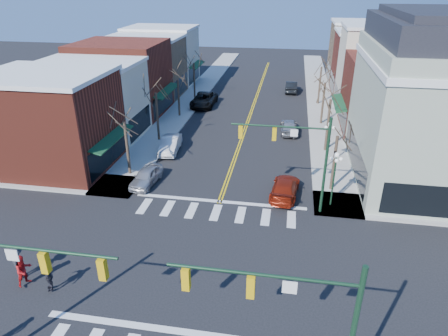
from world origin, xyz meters
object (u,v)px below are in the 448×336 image
at_px(car_right_mid, 289,126).
at_px(pedestrian_dark_b, 18,262).
at_px(lamppost_midblock, 329,137).
at_px(car_left_far, 204,100).
at_px(pedestrian_dark_a, 49,276).
at_px(car_left_mid, 170,144).
at_px(pedestrian_red_b, 24,270).
at_px(lamppost_corner, 335,170).
at_px(victorian_corner, 445,102).
at_px(car_right_far, 292,87).
at_px(car_right_near, 285,188).
at_px(car_left_near, 146,176).

bearing_deg(car_right_mid, pedestrian_dark_b, 57.58).
relative_size(lamppost_midblock, car_left_far, 0.72).
relative_size(lamppost_midblock, pedestrian_dark_a, 2.54).
relative_size(car_left_mid, pedestrian_red_b, 2.45).
xyz_separation_m(lamppost_corner, car_right_mid, (-3.40, 15.09, -2.20)).
height_order(victorian_corner, car_right_mid, victorian_corner).
distance_m(car_right_mid, car_right_far, 17.24).
bearing_deg(car_right_far, lamppost_midblock, 98.51).
bearing_deg(car_right_near, pedestrian_dark_b, 45.54).
height_order(car_left_mid, pedestrian_red_b, pedestrian_red_b).
bearing_deg(car_left_far, car_left_near, -89.75).
relative_size(car_left_near, pedestrian_red_b, 2.19).
bearing_deg(car_right_mid, car_left_mid, 29.14).
height_order(car_left_far, car_right_near, car_left_far).
bearing_deg(car_left_near, lamppost_midblock, 25.80).
relative_size(victorian_corner, lamppost_midblock, 3.29).
bearing_deg(lamppost_corner, lamppost_midblock, 90.00).
bearing_deg(car_right_far, lamppost_corner, 97.01).
bearing_deg(pedestrian_dark_b, car_right_far, -58.03).
xyz_separation_m(pedestrian_red_b, pedestrian_dark_a, (1.54, -0.15, -0.07)).
bearing_deg(pedestrian_dark_a, lamppost_corner, 96.16).
bearing_deg(pedestrian_red_b, pedestrian_dark_a, -71.24).
bearing_deg(car_left_far, victorian_corner, -36.81).
distance_m(victorian_corner, lamppost_corner, 10.89).
bearing_deg(car_right_far, pedestrian_red_b, 73.70).
bearing_deg(pedestrian_dark_b, car_right_mid, -68.56).
xyz_separation_m(car_right_mid, pedestrian_dark_b, (-14.34, -26.00, 0.35)).
relative_size(lamppost_midblock, car_left_mid, 0.96).
bearing_deg(victorian_corner, car_left_mid, 175.25).
bearing_deg(pedestrian_red_b, car_right_mid, -2.82).
height_order(car_left_near, car_right_mid, car_right_mid).
relative_size(victorian_corner, car_right_far, 3.02).
relative_size(car_left_mid, car_right_mid, 1.01).
distance_m(lamppost_midblock, pedestrian_dark_a, 23.90).
xyz_separation_m(car_right_near, pedestrian_dark_b, (-14.34, -11.94, 0.42)).
height_order(car_left_near, car_right_near, car_right_near).
relative_size(victorian_corner, car_left_mid, 3.14).
distance_m(lamppost_corner, car_left_far, 27.58).
distance_m(lamppost_corner, lamppost_midblock, 6.50).
bearing_deg(car_right_near, car_right_mid, -84.24).
bearing_deg(car_left_far, lamppost_midblock, -48.75).
height_order(car_right_far, pedestrian_dark_a, pedestrian_dark_a).
height_order(car_left_near, car_left_mid, car_left_mid).
xyz_separation_m(victorian_corner, pedestrian_dark_a, (-23.80, -17.59, -5.66)).
relative_size(car_left_far, car_right_far, 1.28).
height_order(car_left_mid, car_left_far, car_left_far).
distance_m(lamppost_corner, car_right_near, 4.21).
distance_m(car_right_far, pedestrian_red_b, 45.83).
distance_m(lamppost_midblock, car_left_mid, 14.83).
bearing_deg(car_left_mid, victorian_corner, -10.07).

